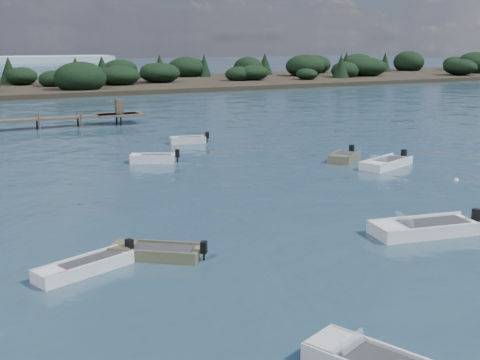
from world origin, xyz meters
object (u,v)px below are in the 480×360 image
dinghy_mid_white_a (425,230)px  dinghy_mid_white_b (386,165)px  dinghy_extra_b (84,269)px  dinghy_mid_grey (156,254)px  dinghy_extra_a (344,159)px  tender_far_grey_b (188,141)px  tender_far_white (153,160)px

dinghy_mid_white_a → dinghy_mid_white_b: dinghy_mid_white_a is taller
dinghy_extra_b → dinghy_mid_white_a: 15.96m
dinghy_extra_b → dinghy_mid_grey: bearing=6.7°
dinghy_extra_a → dinghy_mid_grey: bearing=-145.7°
tender_far_grey_b → dinghy_mid_white_a: dinghy_mid_white_a is taller
tender_far_white → dinghy_extra_b: tender_far_white is taller
tender_far_white → dinghy_mid_white_b: size_ratio=0.72×
tender_far_grey_b → tender_far_white: (-5.57, -6.83, 0.01)m
tender_far_grey_b → dinghy_mid_grey: bearing=-114.4°
dinghy_mid_white_b → dinghy_mid_white_a: bearing=-123.2°
dinghy_extra_b → dinghy_mid_white_a: bearing=-8.5°
tender_far_grey_b → tender_far_white: tender_far_white is taller
dinghy_mid_grey → dinghy_extra_a: size_ratio=1.11×
dinghy_mid_grey → dinghy_extra_a: bearing=34.3°
tender_far_grey_b → dinghy_extra_a: size_ratio=1.01×
tender_far_white → dinghy_mid_white_a: size_ratio=0.64×
dinghy_mid_grey → dinghy_mid_white_a: 12.94m
dinghy_extra_b → dinghy_mid_white_b: 26.53m
tender_far_grey_b → dinghy_mid_white_a: 29.07m
dinghy_mid_grey → dinghy_extra_a: (19.81, 13.52, 0.02)m
tender_far_white → dinghy_mid_white_b: (14.77, -9.22, -0.02)m
tender_far_white → dinghy_mid_white_a: (6.26, -22.23, -0.01)m
dinghy_mid_white_b → dinghy_mid_grey: bearing=-154.1°
dinghy_mid_grey → tender_far_white: (6.39, 19.49, 0.04)m
dinghy_mid_grey → dinghy_mid_white_b: 23.52m
dinghy_extra_b → tender_far_grey_b: bearing=60.5°
tender_far_grey_b → dinghy_mid_white_a: bearing=-88.6°
dinghy_mid_grey → dinghy_extra_a: dinghy_extra_a is taller
tender_far_white → dinghy_mid_white_b: dinghy_mid_white_b is taller
dinghy_extra_a → dinghy_mid_white_b: (1.36, -3.25, -0.00)m
tender_far_white → dinghy_mid_white_b: bearing=-32.0°
tender_far_white → dinghy_mid_white_a: bearing=-74.3°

